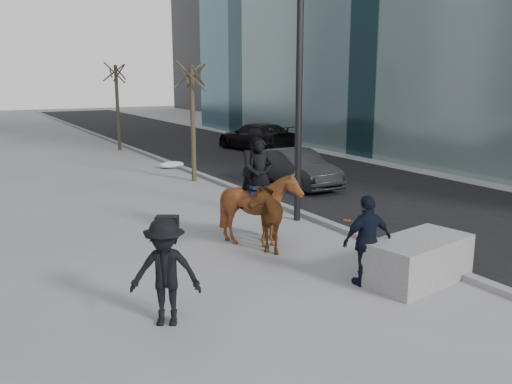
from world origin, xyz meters
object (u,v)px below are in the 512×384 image
planter (418,260)px  mounted_left (263,208)px  car_near (296,168)px  mounted_right (260,200)px

planter → mounted_left: mounted_left is taller
car_near → mounted_right: bearing=-130.3°
mounted_left → mounted_right: size_ratio=0.92×
planter → mounted_left: bearing=114.1°
mounted_left → mounted_right: 0.22m
mounted_right → planter: bearing=-66.8°
planter → mounted_right: bearing=113.2°
car_near → mounted_left: mounted_left is taller
planter → car_near: (3.11, 8.88, 0.23)m
planter → car_near: car_near is taller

